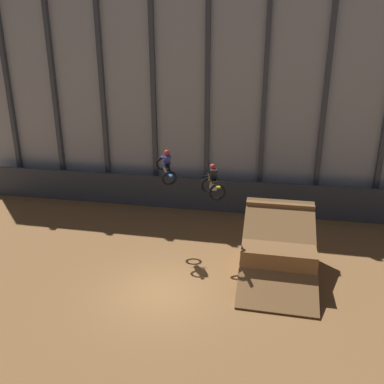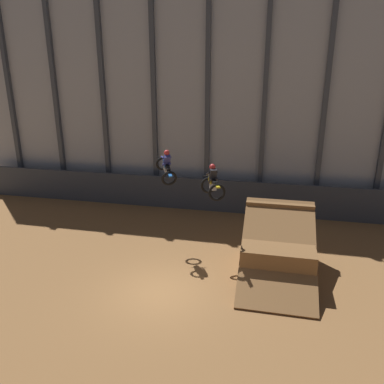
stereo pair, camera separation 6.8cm
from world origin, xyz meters
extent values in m
plane|color=olive|center=(0.00, 0.00, 0.00)|extent=(60.00, 60.00, 0.00)
cube|color=#A3A8B2|center=(0.00, 10.56, 6.44)|extent=(32.00, 0.12, 12.89)
cube|color=#3D424C|center=(-13.51, 10.36, 6.44)|extent=(0.28, 0.28, 12.89)
cube|color=#3D424C|center=(-10.13, 10.36, 6.44)|extent=(0.28, 0.28, 12.89)
cube|color=#3D424C|center=(-6.76, 10.36, 6.44)|extent=(0.28, 0.28, 12.89)
cube|color=#3D424C|center=(-3.38, 10.36, 6.44)|extent=(0.28, 0.28, 12.89)
cube|color=#3D424C|center=(0.00, 10.36, 6.44)|extent=(0.28, 0.28, 12.89)
cube|color=#3D424C|center=(3.38, 10.36, 6.44)|extent=(0.28, 0.28, 12.89)
cube|color=#3D424C|center=(6.76, 10.36, 6.44)|extent=(0.28, 0.28, 12.89)
cube|color=#383D47|center=(0.00, 9.39, 1.02)|extent=(31.36, 0.20, 2.05)
cube|color=brown|center=(4.52, 2.73, 0.80)|extent=(2.99, 3.43, 1.61)
cube|color=brown|center=(4.52, 4.19, 1.34)|extent=(3.05, 0.50, 2.68)
cube|color=olive|center=(4.52, 1.99, 1.34)|extent=(3.05, 5.00, 2.85)
torus|color=black|center=(-1.12, 4.54, 4.14)|extent=(0.78, 0.60, 0.73)
torus|color=black|center=(-0.49, 3.34, 3.77)|extent=(0.78, 0.60, 0.73)
cube|color=#B7B7BC|center=(-0.77, 3.87, 4.06)|extent=(0.43, 0.59, 0.41)
cube|color=blue|center=(-0.82, 3.97, 4.29)|extent=(0.40, 0.52, 0.35)
cube|color=black|center=(-0.64, 3.62, 4.21)|extent=(0.41, 0.58, 0.26)
cube|color=blue|center=(-0.42, 3.20, 4.00)|extent=(0.29, 0.39, 0.15)
cylinder|color=#B7B7BC|center=(-1.01, 4.33, 4.32)|extent=(0.11, 0.13, 0.55)
cylinder|color=black|center=(-0.96, 4.24, 4.54)|extent=(0.65, 0.18, 0.04)
cube|color=navy|center=(-0.69, 3.73, 4.53)|extent=(0.44, 0.51, 0.52)
sphere|color=red|center=(-0.70, 3.74, 4.87)|extent=(0.38, 0.40, 0.32)
cylinder|color=navy|center=(-0.86, 3.79, 4.30)|extent=(0.30, 0.43, 0.25)
cylinder|color=navy|center=(-0.65, 3.90, 4.30)|extent=(0.30, 0.43, 0.25)
cylinder|color=navy|center=(-0.94, 3.86, 4.61)|extent=(0.31, 0.50, 0.12)
cylinder|color=navy|center=(-0.66, 4.00, 4.61)|extent=(0.31, 0.50, 0.12)
torus|color=black|center=(1.33, 3.33, 3.57)|extent=(0.74, 0.45, 0.74)
torus|color=black|center=(1.90, 2.06, 3.69)|extent=(0.74, 0.45, 0.74)
cube|color=#B7B7BC|center=(1.63, 2.66, 3.75)|extent=(0.38, 0.57, 0.32)
cube|color=yellow|center=(1.56, 2.83, 3.94)|extent=(0.37, 0.50, 0.28)
cube|color=black|center=(1.72, 2.46, 3.99)|extent=(0.38, 0.58, 0.17)
cube|color=yellow|center=(1.93, 1.98, 3.95)|extent=(0.28, 0.39, 0.09)
cylinder|color=#B7B7BC|center=(1.40, 3.18, 3.83)|extent=(0.17, 0.29, 0.52)
cylinder|color=black|center=(1.41, 3.17, 4.07)|extent=(0.60, 0.35, 0.04)
cube|color=black|center=(1.63, 2.67, 4.25)|extent=(0.37, 0.38, 0.53)
sphere|color=red|center=(1.58, 2.78, 4.57)|extent=(0.35, 0.36, 0.28)
cylinder|color=black|center=(1.50, 2.65, 3.99)|extent=(0.26, 0.40, 0.35)
cylinder|color=black|center=(1.72, 2.75, 3.99)|extent=(0.26, 0.40, 0.35)
cylinder|color=black|center=(1.38, 2.82, 4.25)|extent=(0.28, 0.49, 0.29)
cylinder|color=black|center=(1.68, 2.95, 4.25)|extent=(0.28, 0.49, 0.29)
camera|label=1|loc=(3.93, -12.41, 8.52)|focal=35.00mm
camera|label=2|loc=(4.00, -12.39, 8.52)|focal=35.00mm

